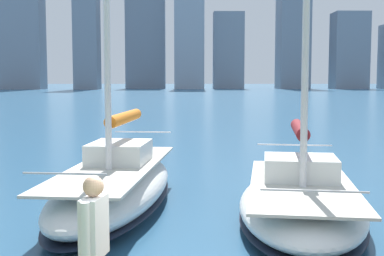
% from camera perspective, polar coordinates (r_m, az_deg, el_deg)
% --- Properties ---
extents(city_skyline, '(171.47, 22.98, 53.22)m').
position_cam_1_polar(city_skyline, '(169.27, -2.54, 10.54)').
color(city_skyline, gray).
rests_on(city_skyline, ground).
extents(sailboat_maroon, '(3.95, 7.55, 9.33)m').
position_cam_1_polar(sailboat_maroon, '(13.13, 11.53, -7.47)').
color(sailboat_maroon, white).
rests_on(sailboat_maroon, ground).
extents(sailboat_orange, '(3.45, 8.90, 12.41)m').
position_cam_1_polar(sailboat_orange, '(14.40, -8.14, -5.84)').
color(sailboat_orange, white).
rests_on(sailboat_orange, ground).
extents(person_white_shirt, '(0.28, 0.64, 1.79)m').
position_cam_1_polar(person_white_shirt, '(6.31, -10.39, -11.41)').
color(person_white_shirt, '#2D3347').
rests_on(person_white_shirt, dock_pier).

